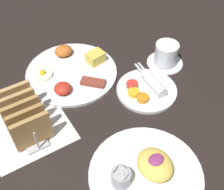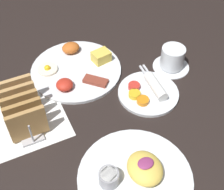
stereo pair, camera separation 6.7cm
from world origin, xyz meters
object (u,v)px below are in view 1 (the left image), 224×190
(coffee_cup, at_px, (166,55))
(plate_breakfast, at_px, (72,71))
(plate_condiments, at_px, (147,89))
(toast_rack, at_px, (24,116))
(plate_foreground, at_px, (146,172))

(coffee_cup, bearing_deg, plate_breakfast, 157.58)
(plate_breakfast, height_order, coffee_cup, coffee_cup)
(plate_breakfast, xyz_separation_m, coffee_cup, (0.29, -0.12, 0.03))
(coffee_cup, bearing_deg, plate_condiments, -149.97)
(plate_breakfast, xyz_separation_m, toast_rack, (-0.20, -0.13, 0.04))
(plate_breakfast, distance_m, plate_foreground, 0.42)
(plate_foreground, distance_m, coffee_cup, 0.43)
(plate_foreground, xyz_separation_m, coffee_cup, (0.30, 0.31, 0.02))
(plate_breakfast, relative_size, plate_foreground, 1.05)
(plate_condiments, height_order, plate_foreground, plate_foreground)
(plate_breakfast, distance_m, coffee_cup, 0.31)
(plate_breakfast, distance_m, toast_rack, 0.25)
(plate_foreground, xyz_separation_m, toast_rack, (-0.20, 0.29, 0.04))
(plate_condiments, relative_size, toast_rack, 1.07)
(plate_condiments, relative_size, coffee_cup, 1.60)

